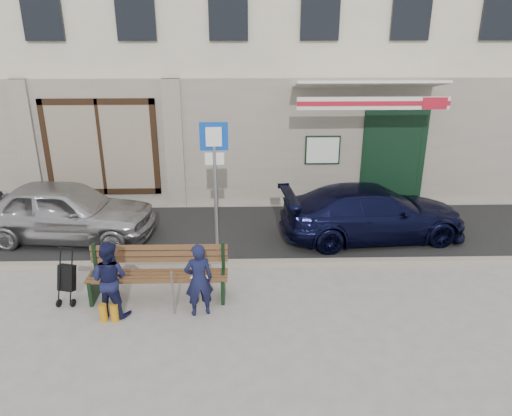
{
  "coord_description": "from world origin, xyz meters",
  "views": [
    {
      "loc": [
        0.34,
        -7.22,
        4.7
      ],
      "look_at": [
        0.55,
        1.6,
        1.2
      ],
      "focal_mm": 35.0,
      "sensor_mm": 36.0,
      "label": 1
    }
  ],
  "objects_px": {
    "car_silver": "(65,211)",
    "man": "(199,280)",
    "parking_sign": "(215,171)",
    "bench": "(155,275)",
    "woman": "(109,279)",
    "car_navy": "(373,212)",
    "stroller": "(67,279)"
  },
  "relations": [
    {
      "from": "car_silver",
      "to": "man",
      "type": "distance_m",
      "value": 4.37
    },
    {
      "from": "parking_sign",
      "to": "bench",
      "type": "distance_m",
      "value": 2.22
    },
    {
      "from": "parking_sign",
      "to": "woman",
      "type": "bearing_deg",
      "value": -134.52
    },
    {
      "from": "car_navy",
      "to": "bench",
      "type": "distance_m",
      "value": 5.0
    },
    {
      "from": "car_silver",
      "to": "car_navy",
      "type": "distance_m",
      "value": 6.71
    },
    {
      "from": "parking_sign",
      "to": "woman",
      "type": "distance_m",
      "value": 2.75
    },
    {
      "from": "car_navy",
      "to": "car_silver",
      "type": "bearing_deg",
      "value": 83.05
    },
    {
      "from": "car_silver",
      "to": "stroller",
      "type": "bearing_deg",
      "value": -156.83
    },
    {
      "from": "woman",
      "to": "man",
      "type": "bearing_deg",
      "value": -166.42
    },
    {
      "from": "parking_sign",
      "to": "woman",
      "type": "height_order",
      "value": "parking_sign"
    },
    {
      "from": "stroller",
      "to": "parking_sign",
      "type": "bearing_deg",
      "value": 43.51
    },
    {
      "from": "parking_sign",
      "to": "bench",
      "type": "bearing_deg",
      "value": -128.59
    },
    {
      "from": "car_navy",
      "to": "stroller",
      "type": "xyz_separation_m",
      "value": [
        -5.87,
        -2.49,
        -0.16
      ]
    },
    {
      "from": "car_silver",
      "to": "stroller",
      "type": "height_order",
      "value": "car_silver"
    },
    {
      "from": "bench",
      "to": "stroller",
      "type": "distance_m",
      "value": 1.51
    },
    {
      "from": "bench",
      "to": "stroller",
      "type": "relative_size",
      "value": 2.47
    },
    {
      "from": "car_silver",
      "to": "bench",
      "type": "distance_m",
      "value": 3.46
    },
    {
      "from": "car_silver",
      "to": "parking_sign",
      "type": "relative_size",
      "value": 1.35
    },
    {
      "from": "car_navy",
      "to": "parking_sign",
      "type": "relative_size",
      "value": 1.43
    },
    {
      "from": "car_silver",
      "to": "bench",
      "type": "relative_size",
      "value": 1.59
    },
    {
      "from": "bench",
      "to": "man",
      "type": "xyz_separation_m",
      "value": [
        0.8,
        -0.5,
        0.18
      ]
    },
    {
      "from": "car_silver",
      "to": "woman",
      "type": "xyz_separation_m",
      "value": [
        1.69,
        -2.99,
        -0.0
      ]
    },
    {
      "from": "bench",
      "to": "stroller",
      "type": "bearing_deg",
      "value": -177.98
    },
    {
      "from": "bench",
      "to": "woman",
      "type": "xyz_separation_m",
      "value": [
        -0.65,
        -0.46,
        0.19
      ]
    },
    {
      "from": "car_navy",
      "to": "woman",
      "type": "bearing_deg",
      "value": 113.84
    },
    {
      "from": "parking_sign",
      "to": "woman",
      "type": "xyz_separation_m",
      "value": [
        -1.65,
        -1.81,
        -1.26
      ]
    },
    {
      "from": "car_navy",
      "to": "bench",
      "type": "bearing_deg",
      "value": 113.05
    },
    {
      "from": "car_navy",
      "to": "stroller",
      "type": "relative_size",
      "value": 4.17
    },
    {
      "from": "car_silver",
      "to": "parking_sign",
      "type": "xyz_separation_m",
      "value": [
        3.34,
        -1.18,
        1.26
      ]
    },
    {
      "from": "woman",
      "to": "car_navy",
      "type": "bearing_deg",
      "value": -134.73
    },
    {
      "from": "bench",
      "to": "stroller",
      "type": "height_order",
      "value": "bench"
    },
    {
      "from": "car_silver",
      "to": "parking_sign",
      "type": "bearing_deg",
      "value": -104.34
    }
  ]
}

